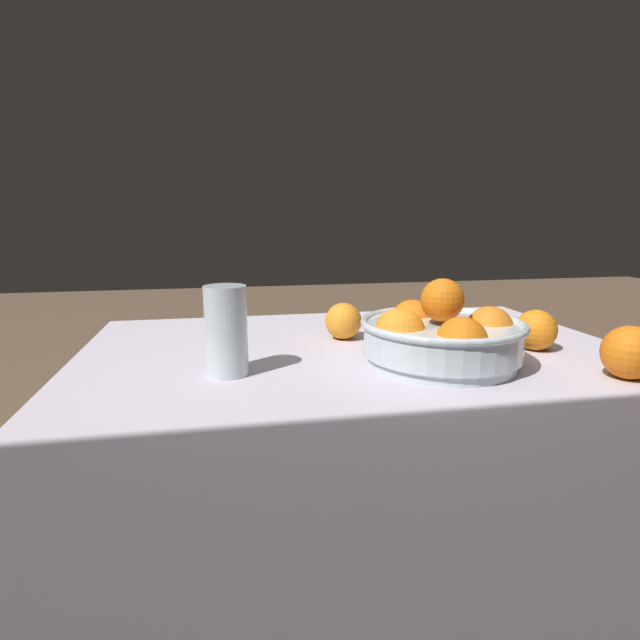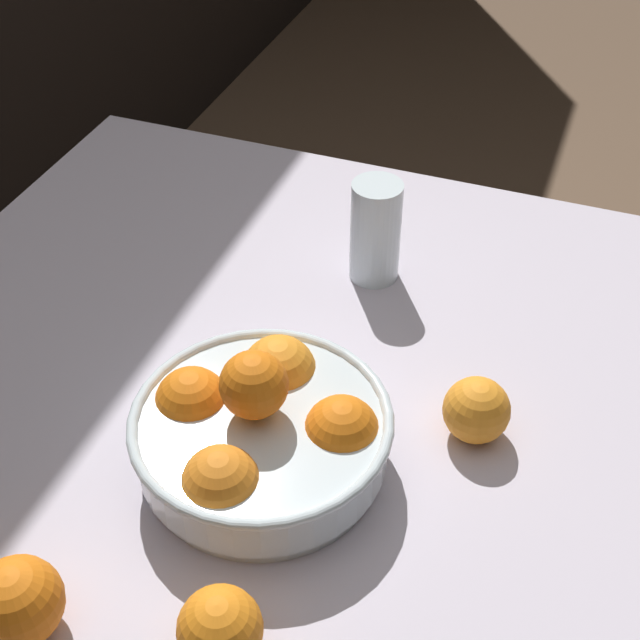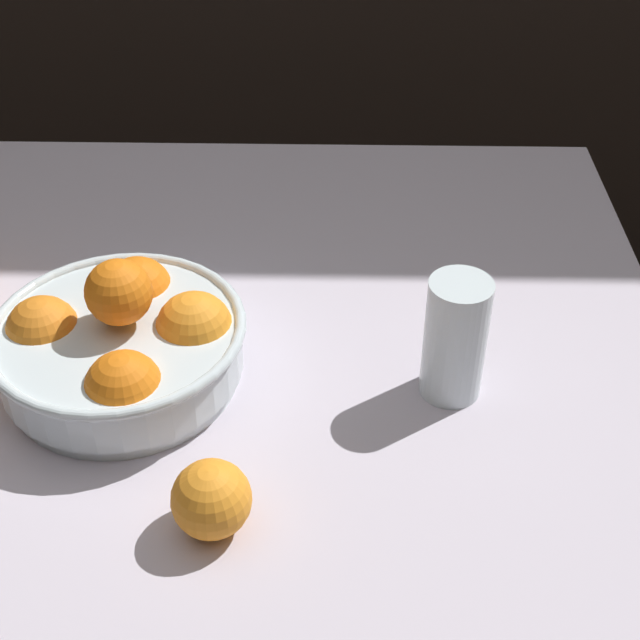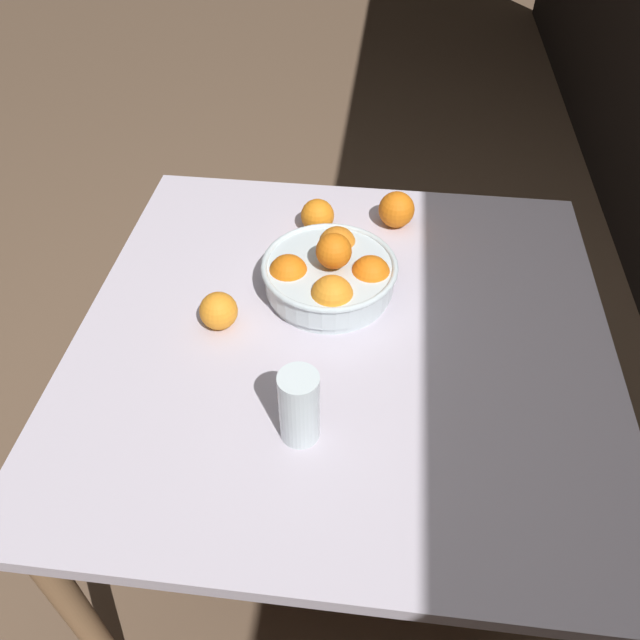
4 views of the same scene
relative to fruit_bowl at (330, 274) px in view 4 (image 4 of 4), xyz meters
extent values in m
plane|color=brown|center=(0.11, 0.04, -0.75)|extent=(12.00, 12.00, 0.00)
cube|color=silver|center=(0.11, 0.04, -0.06)|extent=(1.01, 1.01, 0.03)
cylinder|color=#936B47|center=(-0.33, -0.41, -0.42)|extent=(0.05, 0.05, 0.68)
cylinder|color=#936B47|center=(0.55, -0.41, -0.42)|extent=(0.05, 0.05, 0.68)
cylinder|color=#936B47|center=(-0.33, 0.48, -0.42)|extent=(0.05, 0.05, 0.68)
cylinder|color=silver|center=(0.00, 0.00, -0.04)|extent=(0.24, 0.24, 0.02)
cylinder|color=silver|center=(0.00, 0.00, 0.00)|extent=(0.26, 0.26, 0.05)
torus|color=silver|center=(0.00, 0.00, 0.02)|extent=(0.27, 0.27, 0.01)
sphere|color=orange|center=(0.08, 0.01, 0.01)|extent=(0.08, 0.08, 0.08)
sphere|color=orange|center=(0.00, 0.08, 0.01)|extent=(0.08, 0.08, 0.08)
sphere|color=orange|center=(-0.08, 0.01, 0.01)|extent=(0.08, 0.08, 0.08)
sphere|color=orange|center=(0.02, -0.08, 0.01)|extent=(0.08, 0.08, 0.08)
sphere|color=orange|center=(0.00, 0.01, 0.06)|extent=(0.07, 0.07, 0.07)
cylinder|color=#F4A314|center=(0.35, -0.01, 0.00)|extent=(0.06, 0.06, 0.11)
cylinder|color=silver|center=(0.35, -0.01, 0.02)|extent=(0.07, 0.07, 0.14)
sphere|color=orange|center=(-0.25, 0.12, -0.01)|extent=(0.08, 0.08, 0.08)
sphere|color=orange|center=(0.12, -0.20, -0.01)|extent=(0.07, 0.07, 0.07)
sphere|color=orange|center=(-0.21, -0.05, -0.01)|extent=(0.07, 0.07, 0.07)
camera|label=1|loc=(0.35, 0.75, 0.20)|focal=28.00mm
camera|label=2|loc=(-0.55, -0.27, 0.68)|focal=50.00mm
camera|label=3|loc=(0.22, -0.71, 0.61)|focal=50.00mm
camera|label=4|loc=(0.94, 0.09, 0.80)|focal=35.00mm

